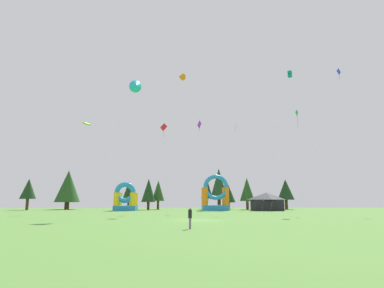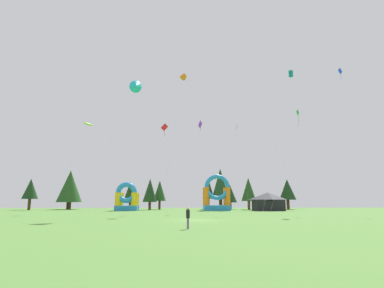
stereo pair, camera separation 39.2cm
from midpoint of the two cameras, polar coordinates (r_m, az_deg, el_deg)
ground_plane at (r=35.69m, az=0.95°, el=-13.22°), size 120.00×120.00×0.00m
kite_orange_delta at (r=61.30m, az=-1.64°, el=11.66°), size 4.12×4.04×25.35m
kite_cyan_delta at (r=46.72m, az=-9.53°, el=9.97°), size 7.59×2.54×18.85m
kite_white_diamond at (r=53.79m, az=7.88°, el=2.81°), size 3.41×5.36×14.42m
kite_purple_diamond at (r=59.96m, az=1.76°, el=3.28°), size 2.56×5.98×16.37m
kite_red_diamond at (r=58.12m, az=-4.57°, el=2.73°), size 1.56×4.68×15.37m
kite_teal_box at (r=64.00m, az=17.07°, el=11.58°), size 5.33×5.25×25.71m
kite_lime_parafoil at (r=61.85m, az=-17.61°, el=3.32°), size 4.61×6.48×16.08m
kite_blue_diamond at (r=69.56m, az=24.67°, el=11.21°), size 9.07×3.21×26.90m
kite_green_diamond at (r=58.35m, az=18.26°, el=4.95°), size 5.96×0.71×17.21m
person_left_edge at (r=24.90m, az=-0.26°, el=-12.45°), size 0.36×0.36×1.63m
inflatable_yellow_castle at (r=70.70m, az=-11.17°, el=-9.65°), size 4.61×4.76×5.89m
inflatable_blue_arch at (r=69.51m, az=4.51°, el=-9.25°), size 5.50×3.76×7.47m
festival_tent at (r=69.98m, az=13.34°, el=-9.78°), size 5.83×4.31×3.73m
tree_row_1 at (r=82.20m, az=-26.30°, el=-7.08°), size 3.44×3.44×6.92m
tree_row_2 at (r=83.56m, az=-20.47°, el=-6.95°), size 5.85×5.85×9.22m
tree_row_3 at (r=81.91m, az=-10.61°, el=-7.98°), size 2.83×2.83×6.69m
tree_row_4 at (r=75.89m, az=-7.22°, el=-8.07°), size 3.27×3.27×7.04m
tree_row_5 at (r=78.51m, az=-5.53°, el=-8.15°), size 2.99×2.99×6.82m
tree_row_6 at (r=80.17m, az=3.03°, el=-7.85°), size 2.88×2.88×7.32m
tree_row_7 at (r=79.23m, az=5.13°, el=-6.97°), size 4.26×4.26×9.75m
tree_row_8 at (r=81.24m, az=6.82°, el=-8.64°), size 3.37×3.37×5.90m
tree_row_9 at (r=78.04m, az=10.01°, el=-7.85°), size 3.44×3.44×7.36m
tree_row_10 at (r=82.77m, az=16.48°, el=-7.67°), size 3.97×3.97×7.17m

